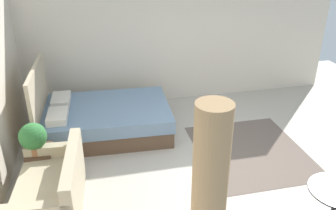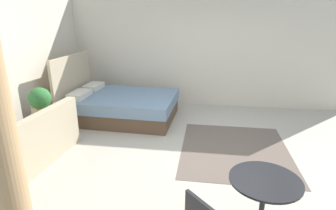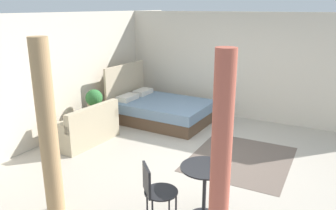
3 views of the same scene
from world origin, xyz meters
name	(u,v)px [view 1 (image 1 of 3)]	position (x,y,z in m)	size (l,w,h in m)	color
ground_plane	(226,167)	(0.00, 0.00, -0.01)	(8.51, 9.65, 0.02)	#B2A899
wall_right	(183,39)	(2.76, 0.00, 1.31)	(0.12, 6.65, 2.62)	beige
area_rug	(250,151)	(0.33, -0.56, 0.00)	(2.02, 1.76, 0.01)	#66564C
bed	(102,118)	(1.50, 1.82, 0.30)	(1.65, 2.32, 1.34)	brown
couch	(52,191)	(-0.39, 2.57, 0.29)	(1.44, 0.90, 0.82)	tan
nightstand	(41,164)	(0.36, 2.78, 0.24)	(0.44, 0.36, 0.48)	#473323
potted_plant	(33,137)	(0.26, 2.81, 0.76)	(0.38, 0.38, 0.48)	#935B3D
balcony_table	(334,206)	(-1.66, -0.61, 0.52)	(0.65, 0.65, 0.75)	black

